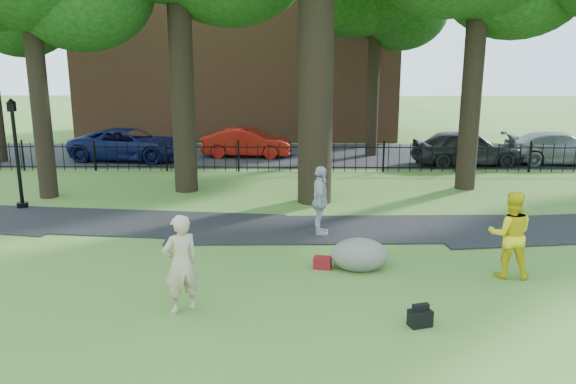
{
  "coord_description": "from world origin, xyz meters",
  "views": [
    {
      "loc": [
        -0.59,
        -10.89,
        4.6
      ],
      "look_at": [
        -0.79,
        2.0,
        1.52
      ],
      "focal_mm": 35.0,
      "sensor_mm": 36.0,
      "label": 1
    }
  ],
  "objects_px": {
    "woman": "(181,264)",
    "lamppost": "(17,155)",
    "man": "(510,235)",
    "boulder": "(360,252)",
    "red_sedan": "(247,143)"
  },
  "relations": [
    {
      "from": "woman",
      "to": "lamppost",
      "type": "height_order",
      "value": "lamppost"
    },
    {
      "from": "woman",
      "to": "man",
      "type": "distance_m",
      "value": 6.91
    },
    {
      "from": "woman",
      "to": "lamppost",
      "type": "xyz_separation_m",
      "value": [
        -6.5,
        7.26,
        0.75
      ]
    },
    {
      "from": "boulder",
      "to": "woman",
      "type": "bearing_deg",
      "value": -147.52
    },
    {
      "from": "woman",
      "to": "boulder",
      "type": "bearing_deg",
      "value": 179.33
    },
    {
      "from": "woman",
      "to": "man",
      "type": "height_order",
      "value": "man"
    },
    {
      "from": "man",
      "to": "boulder",
      "type": "height_order",
      "value": "man"
    },
    {
      "from": "man",
      "to": "boulder",
      "type": "relative_size",
      "value": 1.47
    },
    {
      "from": "boulder",
      "to": "lamppost",
      "type": "height_order",
      "value": "lamppost"
    },
    {
      "from": "red_sedan",
      "to": "man",
      "type": "bearing_deg",
      "value": -151.65
    },
    {
      "from": "man",
      "to": "woman",
      "type": "bearing_deg",
      "value": 25.05
    },
    {
      "from": "red_sedan",
      "to": "boulder",
      "type": "bearing_deg",
      "value": -161.91
    },
    {
      "from": "woman",
      "to": "red_sedan",
      "type": "distance_m",
      "value": 16.75
    },
    {
      "from": "woman",
      "to": "red_sedan",
      "type": "relative_size",
      "value": 0.45
    },
    {
      "from": "woman",
      "to": "boulder",
      "type": "height_order",
      "value": "woman"
    }
  ]
}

